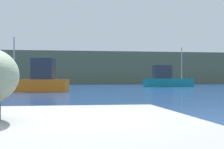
# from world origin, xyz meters

# --- Properties ---
(hillside_backdrop) EXTENTS (140.00, 16.82, 6.49)m
(hillside_backdrop) POSITION_xyz_m (0.00, 70.02, 3.25)
(hillside_backdrop) COLOR #5B664C
(hillside_backdrop) RESTS_ON ground
(fishing_boat_orange) EXTENTS (5.91, 2.90, 4.59)m
(fishing_boat_orange) POSITION_xyz_m (-2.03, 25.28, 0.94)
(fishing_boat_orange) COLOR orange
(fishing_boat_orange) RESTS_ON ground
(fishing_boat_teal) EXTENTS (6.59, 2.50, 5.38)m
(fishing_boat_teal) POSITION_xyz_m (14.12, 40.60, 0.99)
(fishing_boat_teal) COLOR teal
(fishing_boat_teal) RESTS_ON ground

